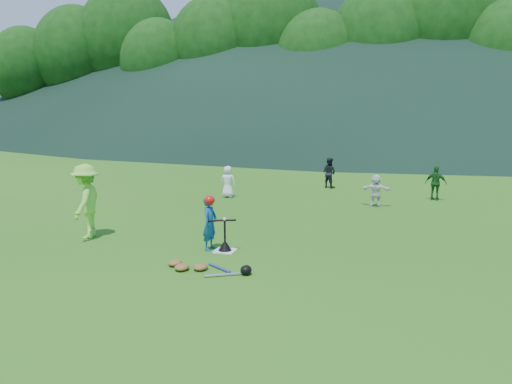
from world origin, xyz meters
TOP-DOWN VIEW (x-y plane):
  - ground at (0.00, 0.00)m, footprint 120.00×120.00m
  - home_plate at (0.00, 0.00)m, footprint 0.45×0.45m
  - baseball at (0.00, 0.00)m, footprint 0.08×0.08m
  - batter_child at (-0.36, 0.03)m, footprint 0.34×0.48m
  - adult_coach at (-3.60, 0.14)m, footprint 0.94×1.30m
  - fielder_a at (-2.01, 5.96)m, footprint 0.55×0.37m
  - fielder_b at (1.09, 8.86)m, footprint 0.70×0.64m
  - fielder_c at (4.86, 7.39)m, footprint 0.73×0.42m
  - fielder_d at (2.99, 5.80)m, footprint 0.98×0.35m
  - batting_tee at (0.00, 0.00)m, footprint 0.30×0.30m
  - batter_gear at (-0.34, 0.03)m, footprint 0.73×0.26m
  - equipment_pile at (-0.05, -1.32)m, footprint 1.80×0.76m
  - outfield_fence at (0.00, 28.00)m, footprint 70.07×0.08m
  - tree_line at (0.20, 33.83)m, footprint 70.04×11.40m
  - distant_hills at (-7.63, 81.81)m, footprint 155.00×140.00m

SIDE VIEW (x-z plane):
  - ground at x=0.00m, z-range 0.00..0.00m
  - home_plate at x=0.00m, z-range 0.00..0.02m
  - equipment_pile at x=-0.05m, z-range -0.03..0.16m
  - batting_tee at x=0.00m, z-range -0.21..0.47m
  - fielder_d at x=2.99m, z-range 0.00..1.04m
  - fielder_a at x=-2.01m, z-range 0.00..1.09m
  - fielder_b at x=1.09m, z-range 0.00..1.16m
  - fielder_c at x=4.86m, z-range 0.00..1.17m
  - batter_child at x=-0.36m, z-range 0.00..1.21m
  - outfield_fence at x=0.00m, z-range 0.03..1.36m
  - baseball at x=0.00m, z-range 0.70..0.78m
  - adult_coach at x=-3.60m, z-range 0.00..1.81m
  - batter_gear at x=-0.34m, z-range 0.81..1.39m
  - tree_line at x=0.20m, z-range 0.80..15.62m
  - distant_hills at x=-7.63m, z-range -1.02..30.98m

